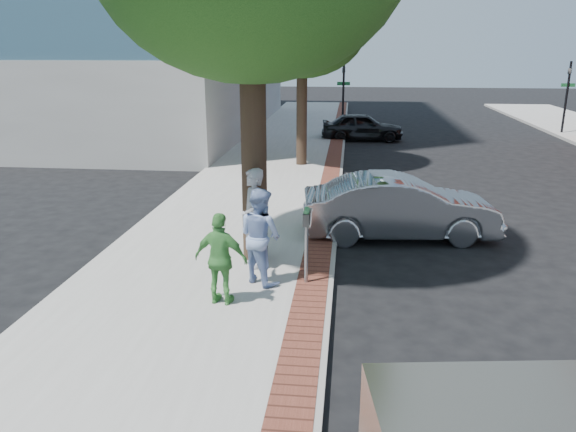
# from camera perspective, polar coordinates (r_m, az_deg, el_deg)

# --- Properties ---
(ground) EXTENTS (120.00, 120.00, 0.00)m
(ground) POSITION_cam_1_polar(r_m,az_deg,el_deg) (10.29, -1.71, -8.79)
(ground) COLOR black
(ground) RESTS_ON ground
(sidewalk) EXTENTS (5.00, 60.00, 0.15)m
(sidewalk) POSITION_cam_1_polar(r_m,az_deg,el_deg) (17.96, -2.93, 2.64)
(sidewalk) COLOR #9E9991
(sidewalk) RESTS_ON ground
(brick_strip) EXTENTS (0.60, 60.00, 0.01)m
(brick_strip) POSITION_cam_1_polar(r_m,az_deg,el_deg) (17.73, 4.11, 2.70)
(brick_strip) COLOR brown
(brick_strip) RESTS_ON sidewalk
(curb) EXTENTS (0.10, 60.00, 0.15)m
(curb) POSITION_cam_1_polar(r_m,az_deg,el_deg) (17.74, 5.24, 2.41)
(curb) COLOR gray
(curb) RESTS_ON ground
(office_base) EXTENTS (18.20, 22.20, 4.00)m
(office_base) POSITION_cam_1_polar(r_m,az_deg,el_deg) (34.41, -18.72, 11.77)
(office_base) COLOR gray
(office_base) RESTS_ON ground
(signal_near) EXTENTS (0.70, 0.15, 3.80)m
(signal_near) POSITION_cam_1_polar(r_m,az_deg,el_deg) (31.28, 5.65, 12.60)
(signal_near) COLOR black
(signal_near) RESTS_ON ground
(signal_far) EXTENTS (0.70, 0.15, 3.80)m
(signal_far) POSITION_cam_1_polar(r_m,az_deg,el_deg) (33.21, 26.49, 11.22)
(signal_far) COLOR black
(signal_far) RESTS_ON ground
(tree_far) EXTENTS (4.80, 4.80, 7.14)m
(tree_far) POSITION_cam_1_polar(r_m,az_deg,el_deg) (21.30, 1.47, 19.02)
(tree_far) COLOR black
(tree_far) RESTS_ON sidewalk
(parking_meter) EXTENTS (0.12, 0.32, 1.47)m
(parking_meter) POSITION_cam_1_polar(r_m,az_deg,el_deg) (10.38, 1.89, -1.40)
(parking_meter) COLOR gray
(parking_meter) RESTS_ON sidewalk
(person_gray) EXTENTS (0.73, 0.87, 2.03)m
(person_gray) POSITION_cam_1_polar(r_m,az_deg,el_deg) (11.22, -3.54, -0.24)
(person_gray) COLOR #A4A4A8
(person_gray) RESTS_ON sidewalk
(person_officer) EXTENTS (1.13, 1.10, 1.83)m
(person_officer) POSITION_cam_1_polar(r_m,az_deg,el_deg) (10.49, -2.83, -2.00)
(person_officer) COLOR #839BCB
(person_officer) RESTS_ON sidewalk
(person_green) EXTENTS (1.01, 0.56, 1.63)m
(person_green) POSITION_cam_1_polar(r_m,az_deg,el_deg) (9.68, -6.82, -4.37)
(person_green) COLOR #499845
(person_green) RESTS_ON sidewalk
(sedan_silver) EXTENTS (4.76, 2.10, 1.52)m
(sedan_silver) POSITION_cam_1_polar(r_m,az_deg,el_deg) (13.72, 11.32, 0.85)
(sedan_silver) COLOR #A1A3A8
(sedan_silver) RESTS_ON ground
(bg_car) EXTENTS (4.11, 1.82, 1.37)m
(bg_car) POSITION_cam_1_polar(r_m,az_deg,el_deg) (28.51, 7.55, 8.99)
(bg_car) COLOR black
(bg_car) RESTS_ON ground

